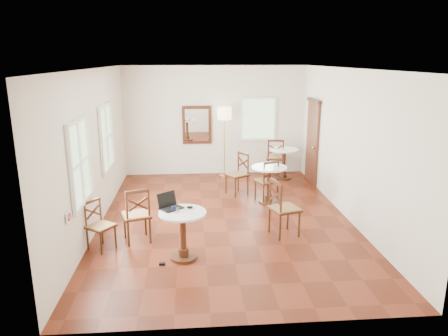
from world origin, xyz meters
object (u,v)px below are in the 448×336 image
object	(u,v)px
power_adapter	(162,264)
cafe_table_back	(284,160)
cafe_table_mid	(269,180)
chair_near_b	(100,225)
cafe_table_near	(183,230)
floor_lamp	(224,118)
mouse	(190,207)
laptop	(169,204)
chair_back_b	(238,174)
water_glass	(177,210)
navy_mug	(174,209)
chair_near_a	(137,215)
chair_back_a	(276,157)
chair_mid_b	(283,208)
chair_mid_a	(267,181)

from	to	relation	value
power_adapter	cafe_table_back	bearing A→B (deg)	57.42
cafe_table_mid	chair_near_b	world-z (taller)	chair_near_b
cafe_table_near	floor_lamp	xyz separation A→B (m)	(1.06, 4.81, 1.13)
mouse	power_adapter	bearing A→B (deg)	-139.57
laptop	cafe_table_back	bearing A→B (deg)	17.79
chair_back_b	water_glass	distance (m)	3.60
navy_mug	chair_back_b	bearing A→B (deg)	66.57
laptop	floor_lamp	bearing A→B (deg)	36.17
chair_near_a	laptop	bearing A→B (deg)	121.30
chair_back_b	navy_mug	bearing A→B (deg)	-54.98
cafe_table_near	chair_back_b	bearing A→B (deg)	68.92
chair_back_a	navy_mug	size ratio (longest dim) A/B	10.16
chair_mid_b	mouse	world-z (taller)	chair_mid_b
chair_back_b	mouse	distance (m)	3.34
cafe_table_back	chair_near_a	xyz separation A→B (m)	(-3.47, -3.74, -0.00)
cafe_table_mid	cafe_table_back	bearing A→B (deg)	68.02
chair_mid_a	laptop	size ratio (longest dim) A/B	2.16
laptop	water_glass	size ratio (longest dim) A/B	4.53
cafe_table_mid	laptop	xyz separation A→B (m)	(-2.10, -2.40, 0.35)
floor_lamp	water_glass	world-z (taller)	floor_lamp
chair_back_b	mouse	world-z (taller)	chair_back_b
chair_near_a	cafe_table_near	bearing A→B (deg)	121.01
chair_back_b	mouse	xyz separation A→B (m)	(-1.14, -3.12, 0.33)
floor_lamp	chair_mid_a	bearing A→B (deg)	-69.21
chair_near_b	cafe_table_mid	bearing A→B (deg)	-21.31
cafe_table_back	chair_back_b	world-z (taller)	chair_back_b
chair_mid_a	floor_lamp	world-z (taller)	floor_lamp
cafe_table_near	chair_back_a	bearing A→B (deg)	62.45
cafe_table_near	chair_back_a	world-z (taller)	chair_back_a
cafe_table_near	chair_back_b	distance (m)	3.50
chair_back_a	navy_mug	world-z (taller)	chair_back_a
mouse	chair_mid_a	bearing A→B (deg)	57.89
chair_near_a	chair_near_b	bearing A→B (deg)	5.60
mouse	water_glass	size ratio (longest dim) A/B	1.09
water_glass	chair_near_b	bearing A→B (deg)	158.84
cafe_table_mid	chair_back_a	bearing A→B (deg)	74.74
cafe_table_back	water_glass	world-z (taller)	water_glass
chair_mid_b	laptop	bearing A→B (deg)	88.49
chair_back_a	power_adapter	bearing A→B (deg)	73.96
chair_mid_a	chair_mid_b	bearing A→B (deg)	67.51
navy_mug	water_glass	distance (m)	0.12
cafe_table_near	mouse	size ratio (longest dim) A/B	7.45
chair_back_b	laptop	xyz separation A→B (m)	(-1.47, -3.08, 0.38)
navy_mug	chair_near_b	bearing A→B (deg)	161.84
cafe_table_back	chair_near_b	distance (m)	5.70
chair_near_a	chair_back_b	distance (m)	3.29
chair_mid_b	mouse	xyz separation A→B (m)	(-1.70, -0.64, 0.30)
chair_near_b	chair_mid_b	xyz separation A→B (m)	(3.24, 0.32, 0.10)
cafe_table_near	chair_near_b	size ratio (longest dim) A/B	0.94
chair_near_a	chair_mid_b	xyz separation A→B (m)	(2.65, 0.06, 0.03)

